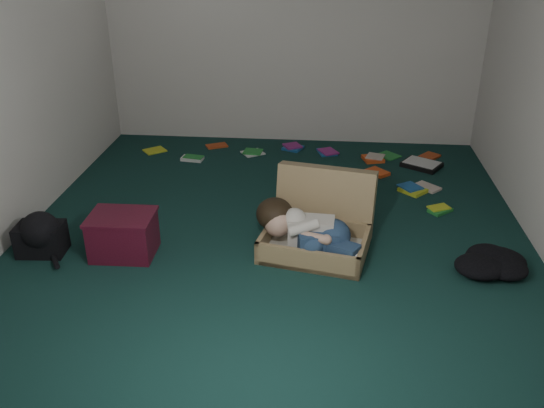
# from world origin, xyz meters

# --- Properties ---
(floor) EXTENTS (4.50, 4.50, 0.00)m
(floor) POSITION_xyz_m (0.00, 0.00, 0.00)
(floor) COLOR #11302C
(floor) RESTS_ON ground
(wall_back) EXTENTS (4.50, 0.00, 4.50)m
(wall_back) POSITION_xyz_m (0.00, 2.25, 1.30)
(wall_back) COLOR white
(wall_back) RESTS_ON ground
(wall_front) EXTENTS (4.50, 0.00, 4.50)m
(wall_front) POSITION_xyz_m (0.00, -2.25, 1.30)
(wall_front) COLOR white
(wall_front) RESTS_ON ground
(suitcase) EXTENTS (0.90, 0.88, 0.56)m
(suitcase) POSITION_xyz_m (0.36, -0.10, 0.17)
(suitcase) COLOR #A08458
(suitcase) RESTS_ON floor
(person) EXTENTS (0.79, 0.51, 0.35)m
(person) POSITION_xyz_m (0.27, -0.28, 0.21)
(person) COLOR beige
(person) RESTS_ON suitcase
(maroon_bin) EXTENTS (0.48, 0.38, 0.32)m
(maroon_bin) POSITION_xyz_m (-1.08, -0.38, 0.16)
(maroon_bin) COLOR #490E1F
(maroon_bin) RESTS_ON floor
(backpack) EXTENTS (0.44, 0.37, 0.25)m
(backpack) POSITION_xyz_m (-1.70, -0.42, 0.13)
(backpack) COLOR black
(backpack) RESTS_ON floor
(clothing_pile) EXTENTS (0.55, 0.51, 0.14)m
(clothing_pile) POSITION_xyz_m (1.63, -0.34, 0.07)
(clothing_pile) COLOR black
(clothing_pile) RESTS_ON floor
(paper_tray) EXTENTS (0.45, 0.42, 0.05)m
(paper_tray) POSITION_xyz_m (1.37, 1.56, 0.02)
(paper_tray) COLOR black
(paper_tray) RESTS_ON floor
(book_scatter) EXTENTS (3.16, 1.66, 0.02)m
(book_scatter) POSITION_xyz_m (0.46, 1.54, 0.01)
(book_scatter) COLOR yellow
(book_scatter) RESTS_ON floor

